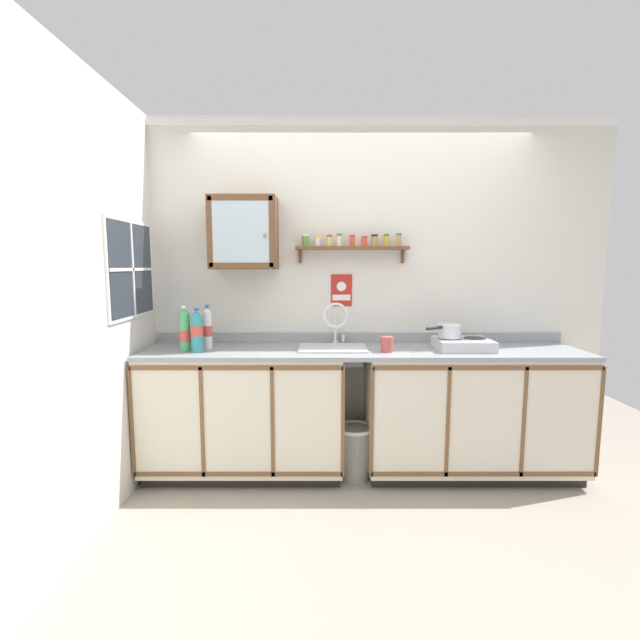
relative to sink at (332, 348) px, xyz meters
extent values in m
plane|color=#9E9384|center=(0.21, -0.44, -0.93)|extent=(6.16, 6.16, 0.00)
cube|color=silver|center=(0.21, 0.26, 0.38)|extent=(3.76, 0.05, 2.62)
cube|color=white|center=(0.21, 0.23, 1.64)|extent=(3.76, 0.02, 0.05)
cube|color=silver|center=(-1.39, -0.70, 0.38)|extent=(0.05, 3.48, 2.62)
cube|color=black|center=(-0.65, -0.01, -0.89)|extent=(1.38, 0.50, 0.08)
cube|color=beige|center=(-0.65, -0.04, -0.44)|extent=(1.41, 0.56, 0.82)
cube|color=brown|center=(-0.65, -0.33, -0.07)|extent=(1.41, 0.01, 0.03)
cube|color=brown|center=(-0.65, -0.33, -0.80)|extent=(1.41, 0.01, 0.03)
cube|color=brown|center=(-1.35, -0.33, -0.44)|extent=(0.02, 0.01, 0.76)
cube|color=brown|center=(-0.88, -0.33, -0.44)|extent=(0.02, 0.01, 0.76)
cube|color=brown|center=(-0.41, -0.33, -0.44)|extent=(0.02, 0.01, 0.76)
cube|color=brown|center=(0.06, -0.33, -0.44)|extent=(0.02, 0.01, 0.76)
cube|color=black|center=(1.01, -0.01, -0.89)|extent=(1.49, 0.50, 0.08)
cube|color=beige|center=(1.01, -0.04, -0.44)|extent=(1.52, 0.56, 0.82)
cube|color=brown|center=(1.01, -0.33, -0.07)|extent=(1.52, 0.01, 0.03)
cube|color=brown|center=(1.01, -0.33, -0.80)|extent=(1.52, 0.01, 0.03)
cube|color=brown|center=(0.25, -0.33, -0.44)|extent=(0.02, 0.01, 0.76)
cube|color=brown|center=(0.75, -0.33, -0.44)|extent=(0.02, 0.01, 0.76)
cube|color=brown|center=(1.26, -0.33, -0.44)|extent=(0.02, 0.01, 0.76)
cube|color=brown|center=(1.77, -0.33, -0.44)|extent=(0.02, 0.01, 0.76)
cube|color=gray|center=(0.21, -0.04, -0.02)|extent=(3.12, 0.59, 0.03)
cube|color=gray|center=(0.21, 0.23, 0.04)|extent=(3.12, 0.02, 0.08)
cube|color=silver|center=(0.00, -0.02, 0.00)|extent=(0.48, 0.36, 0.01)
cube|color=slate|center=(0.00, -0.02, -0.10)|extent=(0.41, 0.29, 0.01)
cube|color=slate|center=(0.00, 0.13, -0.05)|extent=(0.41, 0.01, 0.10)
cube|color=slate|center=(0.00, -0.17, -0.05)|extent=(0.41, 0.01, 0.10)
cylinder|color=#4C4C51|center=(0.00, -0.02, -0.10)|extent=(0.04, 0.04, 0.01)
cylinder|color=silver|center=(0.02, 0.18, 0.01)|extent=(0.05, 0.05, 0.02)
cylinder|color=silver|center=(0.02, 0.18, 0.12)|extent=(0.02, 0.02, 0.20)
torus|color=silver|center=(0.02, 0.09, 0.23)|extent=(0.19, 0.02, 0.19)
cylinder|color=silver|center=(0.08, 0.18, 0.04)|extent=(0.02, 0.02, 0.06)
cube|color=silver|center=(0.93, -0.04, 0.04)|extent=(0.38, 0.34, 0.07)
cylinder|color=#2D2D2D|center=(0.83, -0.02, 0.08)|extent=(0.15, 0.15, 0.01)
cylinder|color=#2D2D2D|center=(1.02, -0.02, 0.08)|extent=(0.15, 0.15, 0.01)
cylinder|color=black|center=(0.83, -0.20, 0.04)|extent=(0.03, 0.02, 0.03)
cylinder|color=black|center=(1.02, -0.20, 0.04)|extent=(0.03, 0.02, 0.03)
cylinder|color=silver|center=(0.83, -0.02, 0.13)|extent=(0.17, 0.17, 0.09)
torus|color=silver|center=(0.83, -0.02, 0.17)|extent=(0.17, 0.17, 0.01)
cylinder|color=black|center=(0.70, -0.10, 0.16)|extent=(0.13, 0.09, 0.02)
cylinder|color=#4CB266|center=(-1.04, -0.11, 0.13)|extent=(0.08, 0.08, 0.27)
cone|color=#4CB266|center=(-1.04, -0.11, 0.28)|extent=(0.07, 0.07, 0.03)
cylinder|color=white|center=(-1.04, -0.11, 0.31)|extent=(0.03, 0.03, 0.02)
cylinder|color=#D84C3F|center=(-1.04, -0.11, 0.11)|extent=(0.08, 0.08, 0.07)
cylinder|color=teal|center=(-0.95, -0.14, 0.12)|extent=(0.08, 0.08, 0.25)
cone|color=teal|center=(-0.95, -0.14, 0.27)|extent=(0.08, 0.08, 0.04)
cylinder|color=#2D59B2|center=(-0.95, -0.14, 0.29)|extent=(0.04, 0.04, 0.02)
cylinder|color=#D84C3F|center=(-0.95, -0.14, 0.15)|extent=(0.08, 0.08, 0.07)
cylinder|color=white|center=(-0.90, -0.02, 0.13)|extent=(0.06, 0.06, 0.27)
cone|color=white|center=(-0.90, -0.02, 0.28)|extent=(0.06, 0.06, 0.03)
cylinder|color=#2D59B2|center=(-0.90, -0.02, 0.30)|extent=(0.03, 0.03, 0.02)
cylinder|color=#D84C3F|center=(-0.90, -0.02, 0.13)|extent=(0.06, 0.06, 0.08)
cylinder|color=#B24C47|center=(0.37, -0.14, 0.05)|extent=(0.08, 0.08, 0.11)
torus|color=#B24C47|center=(0.35, -0.10, 0.06)|extent=(0.04, 0.07, 0.07)
cube|color=brown|center=(-0.65, 0.11, 0.83)|extent=(0.48, 0.26, 0.52)
cube|color=silver|center=(-0.65, -0.03, 0.83)|extent=(0.39, 0.01, 0.43)
cube|color=brown|center=(-0.87, -0.03, 0.83)|extent=(0.04, 0.01, 0.49)
cube|color=brown|center=(-0.43, -0.03, 0.83)|extent=(0.04, 0.01, 0.49)
cube|color=brown|center=(-0.65, -0.03, 1.06)|extent=(0.45, 0.01, 0.04)
cube|color=brown|center=(-0.65, -0.03, 0.59)|extent=(0.45, 0.01, 0.04)
sphere|color=olive|center=(-0.48, -0.04, 0.80)|extent=(0.02, 0.02, 0.02)
cube|color=brown|center=(0.14, 0.17, 0.72)|extent=(0.84, 0.14, 0.02)
cube|color=brown|center=(-0.25, 0.22, 0.66)|extent=(0.02, 0.03, 0.10)
cube|color=brown|center=(0.53, 0.22, 0.66)|extent=(0.02, 0.03, 0.10)
cylinder|color=#598C3F|center=(-0.20, 0.16, 0.77)|extent=(0.05, 0.05, 0.07)
cylinder|color=white|center=(-0.20, 0.16, 0.82)|extent=(0.05, 0.05, 0.02)
cylinder|color=silver|center=(-0.11, 0.17, 0.77)|extent=(0.04, 0.04, 0.06)
cylinder|color=yellow|center=(-0.11, 0.17, 0.80)|extent=(0.04, 0.04, 0.02)
cylinder|color=#E0C659|center=(-0.03, 0.16, 0.77)|extent=(0.04, 0.04, 0.07)
cylinder|color=red|center=(-0.03, 0.16, 0.81)|extent=(0.04, 0.04, 0.02)
cylinder|color=silver|center=(0.05, 0.18, 0.77)|extent=(0.04, 0.04, 0.08)
cylinder|color=#33723F|center=(0.05, 0.18, 0.82)|extent=(0.04, 0.04, 0.02)
cylinder|color=#CC4C33|center=(0.14, 0.16, 0.77)|extent=(0.04, 0.04, 0.07)
cylinder|color=red|center=(0.14, 0.16, 0.81)|extent=(0.04, 0.04, 0.02)
cylinder|color=#CC4C33|center=(0.23, 0.15, 0.76)|extent=(0.04, 0.04, 0.06)
cylinder|color=red|center=(0.23, 0.15, 0.80)|extent=(0.05, 0.05, 0.02)
cylinder|color=tan|center=(0.31, 0.17, 0.77)|extent=(0.05, 0.05, 0.07)
cylinder|color=black|center=(0.31, 0.17, 0.81)|extent=(0.05, 0.05, 0.02)
cylinder|color=gold|center=(0.40, 0.18, 0.77)|extent=(0.04, 0.04, 0.07)
cylinder|color=#33723F|center=(0.40, 0.18, 0.82)|extent=(0.04, 0.04, 0.02)
cylinder|color=tan|center=(0.49, 0.16, 0.77)|extent=(0.04, 0.04, 0.08)
cylinder|color=#33723F|center=(0.49, 0.16, 0.82)|extent=(0.04, 0.04, 0.02)
cube|color=#B2261E|center=(0.07, 0.23, 0.40)|extent=(0.16, 0.01, 0.24)
cube|color=white|center=(0.07, 0.23, 0.35)|extent=(0.14, 0.00, 0.04)
cylinder|color=white|center=(0.07, 0.23, 0.43)|extent=(0.07, 0.00, 0.07)
cube|color=#262D38|center=(-1.36, -0.18, 0.57)|extent=(0.01, 0.67, 0.61)
cube|color=white|center=(-1.37, -0.18, 0.57)|extent=(0.02, 0.71, 0.66)
cube|color=white|center=(-1.35, -0.18, 0.57)|extent=(0.01, 0.02, 0.61)
cube|color=white|center=(-1.35, -0.18, 0.57)|extent=(0.01, 0.67, 0.02)
cylinder|color=gray|center=(0.15, -0.09, -0.75)|extent=(0.25, 0.25, 0.37)
torus|color=white|center=(0.15, -0.09, -0.57)|extent=(0.28, 0.28, 0.03)
camera|label=1|loc=(-0.10, -3.18, 0.60)|focal=24.99mm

